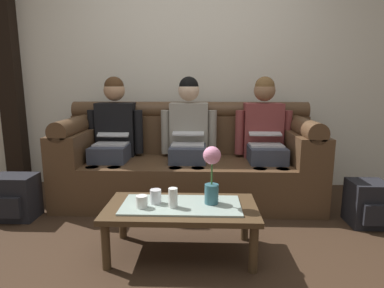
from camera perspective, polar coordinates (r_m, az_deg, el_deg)
name	(u,v)px	position (r m, az deg, el deg)	size (l,w,h in m)	color
ground_plane	(181,259)	(2.28, -2.03, -19.77)	(14.00, 14.00, 0.00)	#382619
back_wall_patterned	(191,56)	(3.67, -0.27, 15.37)	(6.00, 0.12, 2.90)	silver
timber_pillar	(8,56)	(4.14, -29.85, 13.46)	(0.20, 0.20, 2.90)	black
couch	(189,163)	(3.23, -0.62, -3.38)	(2.47, 0.88, 0.96)	#513823
person_left	(114,134)	(3.29, -13.77, 1.74)	(0.56, 0.67, 1.22)	#383D4C
person_middle	(188,134)	(3.17, -0.64, 1.72)	(0.56, 0.67, 1.22)	#383D4C
person_right	(265,135)	(3.22, 12.77, 1.60)	(0.56, 0.67, 1.22)	#383D4C
coffee_table	(181,211)	(2.22, -1.93, -11.90)	(1.02, 0.52, 0.36)	#47331E
flower_vase	(212,172)	(2.14, 3.54, -4.91)	(0.12, 0.12, 0.39)	#336672
cup_near_left	(142,202)	(2.15, -8.93, -10.08)	(0.08, 0.08, 0.08)	white
cup_near_right	(156,196)	(2.21, -6.47, -9.24)	(0.08, 0.08, 0.10)	silver
cup_far_center	(173,198)	(2.13, -3.40, -9.51)	(0.06, 0.06, 0.13)	white
backpack_right	(367,204)	(3.05, 28.74, -9.30)	(0.29, 0.32, 0.37)	black
backpack_left	(15,198)	(3.18, -28.97, -8.33)	(0.35, 0.30, 0.38)	black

